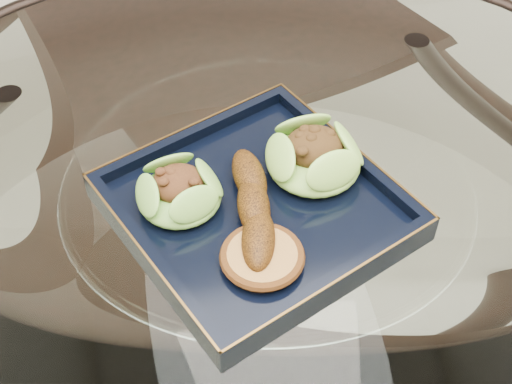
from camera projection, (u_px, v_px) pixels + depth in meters
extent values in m
cylinder|color=white|center=(267.00, 220.00, 0.78)|extent=(1.10, 1.10, 0.01)
torus|color=black|center=(267.00, 220.00, 0.78)|extent=(1.13, 1.13, 0.02)
cylinder|color=black|center=(381.00, 218.00, 1.28)|extent=(0.04, 0.04, 0.75)
cylinder|color=black|center=(66.00, 270.00, 1.20)|extent=(0.04, 0.04, 0.75)
cube|color=black|center=(227.00, 104.00, 1.30)|extent=(0.58, 0.58, 0.04)
cylinder|color=black|center=(197.00, 308.00, 1.31)|extent=(0.03, 0.03, 0.48)
cylinder|color=black|center=(360.00, 221.00, 1.46)|extent=(0.03, 0.03, 0.48)
cylinder|color=black|center=(108.00, 181.00, 1.53)|extent=(0.03, 0.03, 0.48)
cylinder|color=black|center=(257.00, 117.00, 1.68)|extent=(0.03, 0.03, 0.48)
cube|color=black|center=(256.00, 211.00, 0.77)|extent=(0.36, 0.36, 0.02)
ellipsoid|color=#589A2C|center=(179.00, 193.00, 0.75)|extent=(0.10, 0.10, 0.03)
ellipsoid|color=#77AC32|center=(314.00, 158.00, 0.78)|extent=(0.13, 0.13, 0.04)
ellipsoid|color=#5C3109|center=(254.00, 206.00, 0.74)|extent=(0.05, 0.16, 0.03)
cylinder|color=#B37B3B|center=(262.00, 258.00, 0.70)|extent=(0.07, 0.07, 0.01)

